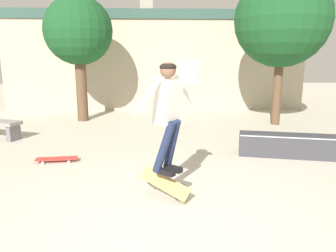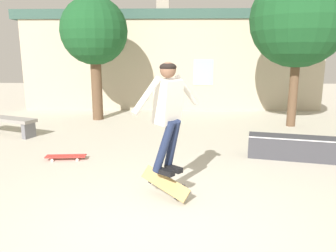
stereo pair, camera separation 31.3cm
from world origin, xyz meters
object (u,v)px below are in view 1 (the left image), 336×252
(skate_ledge, at_px, (291,146))
(skateboard_flipping, at_px, (165,183))
(tree_left, at_px, (78,32))
(skateboard_resting, at_px, (57,159))
(skater, at_px, (168,108))
(tree_right, at_px, (282,20))

(skate_ledge, height_order, skateboard_flipping, skate_ledge)
(tree_left, distance_m, skateboard_resting, 4.85)
(tree_left, bearing_deg, skateboard_flipping, -68.09)
(skater, xyz_separation_m, skateboard_resting, (-2.05, 1.79, -1.25))
(skater, bearing_deg, tree_left, 152.23)
(tree_right, distance_m, tree_left, 5.85)
(tree_left, height_order, skateboard_resting, tree_left)
(skateboard_flipping, bearing_deg, tree_right, 89.95)
(skateboard_flipping, xyz_separation_m, skateboard_resting, (-2.01, 1.73, -0.17))
(tree_right, height_order, skateboard_resting, tree_right)
(skater, bearing_deg, tree_right, 96.18)
(skateboard_resting, bearing_deg, tree_left, 89.45)
(skateboard_resting, bearing_deg, skate_ledge, -3.37)
(skateboard_flipping, height_order, skateboard_resting, skateboard_flipping)
(tree_right, xyz_separation_m, skater, (-3.40, -5.05, -1.63))
(skate_ledge, distance_m, skateboard_flipping, 3.21)
(tree_left, distance_m, skateboard_flipping, 6.73)
(skater, distance_m, skateboard_flipping, 1.09)
(skater, bearing_deg, skateboard_flipping, 167.06)
(skate_ledge, bearing_deg, tree_right, 88.57)
(skateboard_flipping, bearing_deg, tree_left, 146.44)
(tree_right, distance_m, skateboard_resting, 6.97)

